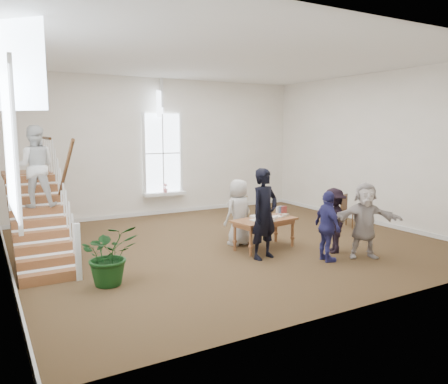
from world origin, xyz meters
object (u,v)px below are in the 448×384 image
police_officer (264,214)px  woman_cluster_c (365,220)px  woman_cluster_a (328,226)px  side_chair (347,209)px  floor_plant (110,254)px  library_table (265,222)px  person_yellow (239,210)px  elderly_woman (239,212)px  woman_cluster_b (334,220)px

police_officer → woman_cluster_c: size_ratio=1.19×
woman_cluster_a → side_chair: woman_cluster_a is taller
floor_plant → library_table: bearing=9.2°
police_officer → library_table: bearing=41.1°
library_table → person_yellow: bearing=85.2°
library_table → police_officer: size_ratio=0.82×
woman_cluster_c → floor_plant: woman_cluster_c is taller
elderly_woman → woman_cluster_c: woman_cluster_c is taller
floor_plant → person_yellow: bearing=24.4°
woman_cluster_c → floor_plant: 5.49m
library_table → woman_cluster_b: bearing=-49.6°
woman_cluster_a → woman_cluster_c: bearing=-91.3°
woman_cluster_a → woman_cluster_b: woman_cluster_a is taller
elderly_woman → woman_cluster_c: bearing=115.6°
woman_cluster_b → side_chair: woman_cluster_b is taller
police_officer → person_yellow: size_ratio=1.31×
elderly_woman → woman_cluster_a: bearing=101.2°
side_chair → police_officer: bearing=178.6°
woman_cluster_b → side_chair: 2.95m
elderly_woman → floor_plant: size_ratio=1.44×
floor_plant → side_chair: (7.37, 1.43, -0.04)m
police_officer → side_chair: (3.96, 1.45, -0.48)m
woman_cluster_a → woman_cluster_c: (0.90, -0.20, 0.08)m
woman_cluster_a → floor_plant: woman_cluster_a is taller
woman_cluster_b → police_officer: bearing=-78.8°
library_table → side_chair: (3.49, 0.80, -0.12)m
library_table → police_officer: bearing=-134.1°
library_table → person_yellow: person_yellow is taller
woman_cluster_a → side_chair: bearing=-40.3°
police_officer → woman_cluster_b: bearing=-26.6°
person_yellow → woman_cluster_a: 2.68m
woman_cluster_a → woman_cluster_c: 0.93m
side_chair → elderly_woman: bearing=161.4°
person_yellow → woman_cluster_c: 3.21m
police_officer → floor_plant: 3.44m
library_table → woman_cluster_c: 2.27m
woman_cluster_b → woman_cluster_c: (0.30, -0.65, 0.09)m
woman_cluster_b → woman_cluster_c: 0.72m
library_table → floor_plant: size_ratio=1.45×
library_table → woman_cluster_a: 1.62m
elderly_woman → side_chair: size_ratio=1.72×
person_yellow → woman_cluster_a: woman_cluster_a is taller
library_table → floor_plant: bearing=-179.1°
person_yellow → woman_cluster_a: bearing=77.0°
elderly_woman → woman_cluster_c: 2.96m
woman_cluster_a → side_chair: (2.89, 2.30, -0.24)m
elderly_woman → person_yellow: 0.59m
elderly_woman → floor_plant: (-3.52, -1.23, -0.25)m
side_chair → woman_cluster_b: bearing=-162.7°
police_officer → woman_cluster_a: police_officer is taller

